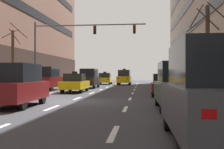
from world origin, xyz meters
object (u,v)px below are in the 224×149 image
at_px(taxi_driving_2, 75,83).
at_px(street_tree_1, 207,48).
at_px(pedestrian_1, 180,78).
at_px(taxi_driving_3, 87,77).
at_px(traffic_signal_0, 73,39).
at_px(street_tree_0, 13,58).
at_px(taxi_driving_0, 124,77).
at_px(taxi_driving_1, 105,79).
at_px(car_driving_6, 18,85).
at_px(car_parked_0, 214,93).
at_px(car_parked_2, 164,85).
at_px(car_driving_5, 47,79).
at_px(car_parked_1, 178,86).
at_px(pedestrian_0, 175,78).
at_px(car_driving_4, 89,78).

distance_m(taxi_driving_2, street_tree_1, 11.59).
relative_size(taxi_driving_2, pedestrian_1, 2.56).
distance_m(taxi_driving_3, traffic_signal_0, 17.14).
relative_size(taxi_driving_3, street_tree_0, 0.78).
bearing_deg(taxi_driving_0, taxi_driving_1, 157.24).
xyz_separation_m(car_driving_6, car_parked_0, (7.39, -6.18, 0.10)).
bearing_deg(taxi_driving_2, car_parked_2, -23.47).
xyz_separation_m(taxi_driving_3, car_parked_2, (10.53, -24.48, -0.34)).
relative_size(taxi_driving_3, car_driving_6, 1.10).
distance_m(car_parked_0, traffic_signal_0, 23.48).
xyz_separation_m(street_tree_0, street_tree_1, (15.74, -7.82, 0.01)).
distance_m(car_driving_5, car_parked_1, 16.92).
distance_m(taxi_driving_0, car_parked_2, 21.03).
xyz_separation_m(taxi_driving_0, traffic_signal_0, (-4.54, -12.68, 4.11)).
bearing_deg(car_parked_1, pedestrian_0, 83.66).
xyz_separation_m(car_parked_1, street_tree_1, (2.24, 4.29, 2.03)).
xyz_separation_m(taxi_driving_0, taxi_driving_1, (-3.07, 1.29, -0.23)).
height_order(taxi_driving_2, car_driving_5, car_driving_5).
distance_m(taxi_driving_0, car_driving_4, 10.62).
bearing_deg(car_parked_1, street_tree_1, 62.45).
bearing_deg(car_driving_4, pedestrian_0, 0.97).
bearing_deg(taxi_driving_0, taxi_driving_3, 149.01).
bearing_deg(car_driving_6, car_driving_5, 103.73).
bearing_deg(taxi_driving_3, street_tree_1, -65.22).
height_order(car_driving_6, car_parked_2, car_driving_6).
relative_size(car_driving_4, car_parked_2, 1.06).
bearing_deg(car_driving_4, street_tree_0, -135.77).
xyz_separation_m(taxi_driving_0, car_parked_0, (4.11, -34.12, 0.02)).
bearing_deg(street_tree_1, street_tree_0, 153.59).
relative_size(taxi_driving_0, street_tree_1, 0.79).
bearing_deg(taxi_driving_2, taxi_driving_0, 79.93).
height_order(street_tree_0, pedestrian_1, street_tree_0).
height_order(car_parked_1, car_parked_2, car_parked_1).
bearing_deg(car_parked_0, taxi_driving_1, 101.45).
xyz_separation_m(taxi_driving_0, pedestrian_0, (6.13, -9.93, -0.01)).
bearing_deg(pedestrian_1, street_tree_0, -154.24).
height_order(taxi_driving_1, car_driving_4, car_driving_4).
bearing_deg(street_tree_0, car_parked_2, -18.95).
bearing_deg(car_driving_4, traffic_signal_0, -115.14).
relative_size(taxi_driving_0, pedestrian_1, 2.71).
xyz_separation_m(car_parked_0, pedestrian_1, (2.87, 26.03, 0.00)).
xyz_separation_m(taxi_driving_2, car_driving_4, (-0.22, 7.41, 0.28)).
relative_size(taxi_driving_3, car_driving_4, 1.05).
relative_size(taxi_driving_1, car_driving_4, 1.05).
bearing_deg(car_parked_1, car_driving_6, 178.77).
bearing_deg(car_driving_4, car_driving_5, -123.21).
relative_size(taxi_driving_3, car_driving_5, 1.00).
height_order(car_driving_5, car_parked_2, car_driving_5).
distance_m(taxi_driving_1, car_driving_5, 16.54).
height_order(car_driving_4, street_tree_0, street_tree_0).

